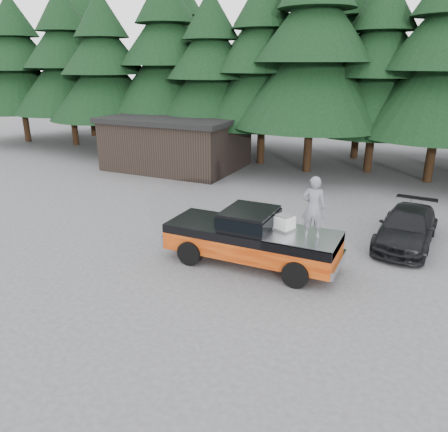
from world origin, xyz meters
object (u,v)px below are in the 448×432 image
at_px(air_compressor, 283,223).
at_px(utility_building, 177,142).
at_px(pickup_truck, 251,245).
at_px(parked_car, 407,227).
at_px(man_on_bed, 313,207).

relative_size(air_compressor, utility_building, 0.07).
relative_size(pickup_truck, utility_building, 0.71).
distance_m(air_compressor, parked_car, 5.34).
xyz_separation_m(pickup_truck, man_on_bed, (2.03, -0.03, 1.65)).
bearing_deg(utility_building, air_compressor, -45.97).
bearing_deg(air_compressor, parked_car, 67.52).
distance_m(man_on_bed, parked_car, 5.13).
xyz_separation_m(man_on_bed, utility_building, (-11.90, 11.53, -0.65)).
distance_m(air_compressor, man_on_bed, 1.30).
height_order(man_on_bed, parked_car, man_on_bed).
distance_m(parked_car, utility_building, 16.35).
xyz_separation_m(pickup_truck, air_compressor, (1.01, 0.24, 0.88)).
xyz_separation_m(air_compressor, parked_car, (3.64, 3.81, -0.87)).
bearing_deg(air_compressor, pickup_truck, -145.64).
bearing_deg(air_compressor, man_on_bed, 6.14).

